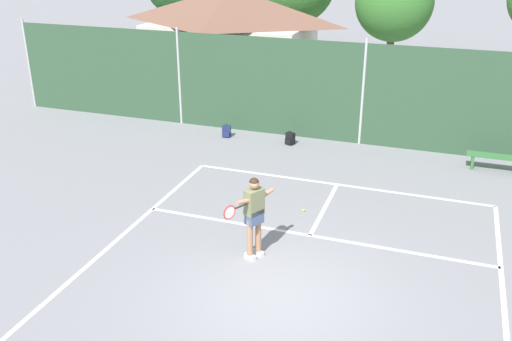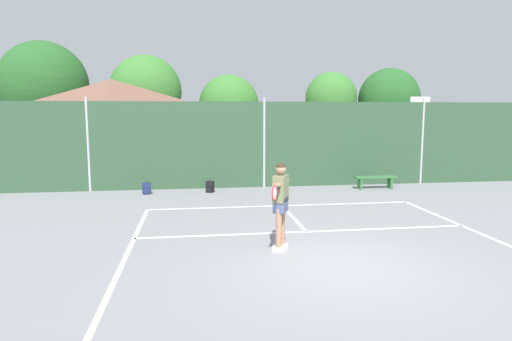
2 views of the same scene
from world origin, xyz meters
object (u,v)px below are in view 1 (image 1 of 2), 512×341
tennis_player (254,211)px  backpack_navy (226,132)px  tennis_ball (303,210)px  courtside_bench (495,159)px  backpack_black (290,139)px

tennis_player → backpack_navy: (-3.46, 6.96, -0.92)m
tennis_ball → courtside_bench: size_ratio=0.04×
tennis_player → backpack_navy: bearing=116.5°
backpack_black → tennis_ball: bearing=-69.8°
tennis_player → backpack_black: tennis_player is taller
backpack_navy → tennis_ball: bearing=-49.1°
backpack_navy → courtside_bench: courtside_bench is taller
backpack_navy → courtside_bench: (8.49, -0.14, 0.17)m
tennis_ball → backpack_black: (-1.67, 4.54, 0.16)m
tennis_player → tennis_ball: bearing=79.3°
courtside_bench → backpack_black: bearing=178.6°
tennis_player → backpack_navy: 7.82m
tennis_player → tennis_ball: 2.70m
tennis_player → courtside_bench: (5.03, 6.82, -0.75)m
tennis_player → backpack_navy: tennis_player is taller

